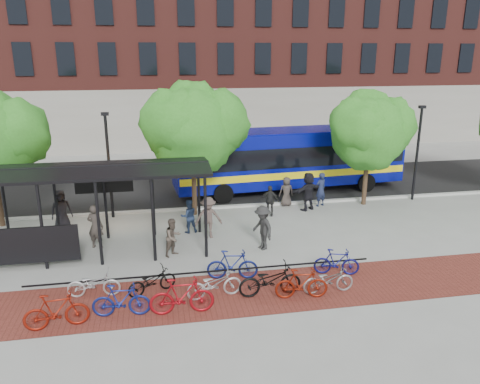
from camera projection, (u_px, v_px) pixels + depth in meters
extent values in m
plane|color=#9E9E99|center=(269.00, 234.00, 20.82)|extent=(160.00, 160.00, 0.00)
cube|color=black|center=(238.00, 186.00, 28.35)|extent=(160.00, 8.00, 0.01)
cube|color=#B7B7B2|center=(251.00, 205.00, 24.57)|extent=(160.00, 0.25, 0.12)
cube|color=maroon|center=(246.00, 293.00, 15.76)|extent=(24.00, 3.00, 0.01)
cube|color=black|center=(205.00, 284.00, 16.38)|extent=(12.00, 0.05, 0.95)
cube|color=maroon|center=(308.00, 28.00, 44.17)|extent=(55.00, 14.00, 20.00)
cylinder|color=black|center=(5.00, 207.00, 19.25)|extent=(0.12, 0.12, 3.30)
cylinder|color=black|center=(42.00, 227.00, 17.05)|extent=(0.12, 0.12, 3.30)
cylinder|color=black|center=(56.00, 205.00, 19.59)|extent=(0.12, 0.12, 3.30)
cylinder|color=black|center=(99.00, 224.00, 17.39)|extent=(0.12, 0.12, 3.30)
cylinder|color=black|center=(105.00, 202.00, 19.94)|extent=(0.12, 0.12, 3.30)
cylinder|color=black|center=(153.00, 221.00, 17.74)|extent=(0.12, 0.12, 3.30)
cylinder|color=black|center=(153.00, 199.00, 20.28)|extent=(0.12, 0.12, 3.30)
cylinder|color=black|center=(206.00, 217.00, 18.08)|extent=(0.12, 0.12, 3.30)
cylinder|color=black|center=(199.00, 197.00, 20.63)|extent=(0.12, 0.12, 3.30)
cube|color=black|center=(15.00, 246.00, 17.02)|extent=(4.50, 0.08, 1.40)
cube|color=black|center=(68.00, 174.00, 17.32)|extent=(10.60, 1.65, 0.29)
cube|color=black|center=(74.00, 165.00, 18.64)|extent=(10.60, 1.65, 0.29)
cube|color=black|center=(78.00, 171.00, 19.41)|extent=(9.00, 0.10, 0.40)
cube|color=black|center=(104.00, 184.00, 19.82)|extent=(2.40, 0.12, 0.70)
cube|color=#FF7200|center=(104.00, 184.00, 19.89)|extent=(2.20, 0.02, 0.55)
sphere|color=#307C21|center=(14.00, 133.00, 20.99)|extent=(3.20, 3.20, 3.20)
cylinder|color=#382619|center=(194.00, 190.00, 23.05)|extent=(0.24, 0.24, 2.52)
sphere|color=#307C21|center=(193.00, 131.00, 22.20)|extent=(4.20, 4.20, 4.20)
sphere|color=#307C21|center=(214.00, 123.00, 22.49)|extent=(3.36, 3.36, 3.36)
sphere|color=#307C21|center=(175.00, 124.00, 21.66)|extent=(3.15, 3.15, 3.15)
sphere|color=#307C21|center=(193.00, 113.00, 22.37)|extent=(2.94, 2.94, 2.94)
cylinder|color=#382619|center=(365.00, 184.00, 24.63)|extent=(0.24, 0.24, 2.27)
sphere|color=#307C21|center=(369.00, 134.00, 23.87)|extent=(3.80, 3.80, 3.80)
sphere|color=#307C21|center=(385.00, 127.00, 24.14)|extent=(3.04, 3.04, 3.04)
sphere|color=#307C21|center=(358.00, 127.00, 23.34)|extent=(2.85, 2.85, 2.85)
sphere|color=#307C21|center=(369.00, 117.00, 24.03)|extent=(2.66, 2.66, 2.66)
cylinder|color=black|center=(109.00, 168.00, 22.29)|extent=(0.14, 0.14, 5.00)
cube|color=black|center=(105.00, 114.00, 21.56)|extent=(0.35, 0.20, 0.15)
cylinder|color=black|center=(417.00, 155.00, 25.04)|extent=(0.14, 0.14, 5.00)
cube|color=black|center=(422.00, 107.00, 24.31)|extent=(0.35, 0.20, 0.15)
cube|color=#070E8A|center=(289.00, 157.00, 26.91)|extent=(13.41, 3.88, 3.03)
cube|color=black|center=(289.00, 152.00, 26.84)|extent=(13.15, 3.90, 1.10)
cube|color=yellow|center=(289.00, 169.00, 27.12)|extent=(13.28, 3.92, 0.39)
cube|color=#070E8A|center=(290.00, 131.00, 26.49)|extent=(13.13, 3.58, 0.20)
cylinder|color=black|center=(223.00, 194.00, 24.97)|extent=(1.08, 0.39, 1.06)
cylinder|color=black|center=(213.00, 180.00, 27.63)|extent=(1.08, 0.39, 1.06)
cylinder|color=black|center=(366.00, 183.00, 27.04)|extent=(1.08, 0.39, 1.06)
cylinder|color=black|center=(343.00, 171.00, 29.70)|extent=(1.08, 0.39, 1.06)
imported|color=maroon|center=(56.00, 311.00, 13.59)|extent=(1.91, 0.74, 1.12)
imported|color=#BBBBBE|center=(94.00, 284.00, 15.41)|extent=(1.75, 0.69, 0.91)
imported|color=navy|center=(121.00, 300.00, 14.22)|extent=(1.81, 0.65, 1.07)
imported|color=black|center=(152.00, 281.00, 15.61)|extent=(1.79, 1.21, 0.89)
imported|color=maroon|center=(182.00, 296.00, 14.34)|extent=(2.01, 0.60, 1.20)
imported|color=#BDBDC0|center=(214.00, 284.00, 15.33)|extent=(1.94, 0.93, 0.98)
imported|color=navy|center=(232.00, 265.00, 16.58)|extent=(1.88, 0.81, 1.10)
imported|color=black|center=(270.00, 280.00, 15.45)|extent=(2.13, 0.78, 1.11)
imported|color=maroon|center=(302.00, 284.00, 15.27)|extent=(1.79, 0.68, 1.05)
imported|color=gray|center=(328.00, 280.00, 15.66)|extent=(1.79, 0.67, 0.93)
imported|color=navy|center=(337.00, 262.00, 16.93)|extent=(1.71, 0.91, 0.99)
imported|color=black|center=(61.00, 210.00, 21.08)|extent=(1.07, 0.88, 1.88)
imported|color=#3D3631|center=(95.00, 226.00, 19.13)|extent=(0.80, 0.68, 1.87)
imported|color=#21304F|center=(189.00, 216.00, 20.84)|extent=(0.83, 0.70, 1.54)
imported|color=#50423C|center=(208.00, 218.00, 20.21)|extent=(1.24, 0.77, 1.84)
imported|color=#262626|center=(270.00, 201.00, 23.02)|extent=(0.98, 0.71, 1.54)
imported|color=black|center=(308.00, 191.00, 23.78)|extent=(1.90, 1.33, 1.98)
imported|color=#413834|center=(286.00, 192.00, 24.49)|extent=(0.77, 0.51, 1.55)
imported|color=#1D2544|center=(321.00, 189.00, 24.43)|extent=(0.77, 0.66, 1.80)
imported|color=brown|center=(173.00, 237.00, 18.45)|extent=(0.95, 0.93, 1.55)
imported|color=#272727|center=(262.00, 228.00, 19.03)|extent=(1.07, 1.36, 1.85)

